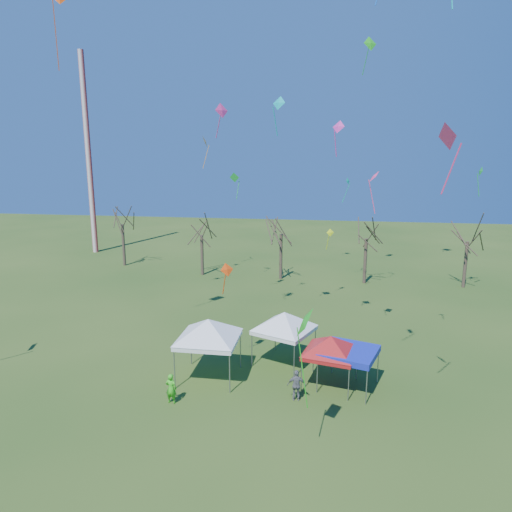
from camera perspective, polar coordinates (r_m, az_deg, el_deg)
The scene contains 26 objects.
ground at distance 24.38m, azimuth 2.46°, elevation -17.97°, with size 140.00×140.00×0.00m, color #2A4B18.
radio_mast at distance 62.77m, azimuth -20.21°, elevation 11.74°, with size 0.70×0.70×25.00m, color silver.
tree_0 at distance 53.91m, azimuth -16.48°, elevation 5.60°, with size 3.83×3.83×8.44m.
tree_1 at distance 47.87m, azimuth -6.86°, elevation 4.40°, with size 3.42×3.42×7.54m.
tree_2 at distance 45.95m, azimuth 3.18°, elevation 4.76°, with size 3.71×3.71×8.18m.
tree_3 at distance 45.55m, azimuth 13.73°, elevation 4.10°, with size 3.59×3.59×7.91m.
tree_4 at distance 47.18m, azimuth 25.10°, elevation 3.54°, with size 3.58×3.58×7.89m.
tent_white_west at distance 25.67m, azimuth -5.99°, elevation -8.35°, with size 4.59×4.59×4.05m.
tent_white_mid at distance 27.40m, azimuth 3.58°, elevation -7.45°, with size 3.95×3.95×3.77m.
tent_red at distance 25.19m, azimuth 9.35°, elevation -10.27°, with size 3.69×3.69×3.33m.
tent_blue at distance 25.44m, azimuth 11.56°, elevation -11.76°, with size 3.52×3.52×2.20m.
person_green at distance 24.45m, azimuth -10.57°, elevation -15.97°, with size 0.58×0.38×1.58m, color green.
person_grey at distance 24.39m, azimuth 5.10°, elevation -15.80°, with size 0.96×0.40×1.64m, color slate.
kite_24 at distance 30.63m, azimuth 2.85°, elevation 18.50°, with size 1.03×0.81×2.50m.
kite_18 at distance 29.17m, azimuth 10.24°, elevation 15.54°, with size 0.92×0.79×2.20m.
kite_17 at distance 29.46m, azimuth 14.50°, elevation 9.51°, with size 0.74×0.98×2.72m.
kite_19 at distance 39.26m, azimuth 9.25°, elevation 2.81°, with size 0.68×0.53×1.84m.
kite_2 at distance 47.03m, azimuth -6.35°, elevation 14.00°, with size 0.96×1.41×3.25m.
kite_11 at distance 34.94m, azimuth -4.31°, elevation 17.67°, with size 1.03×1.11×2.53m.
kite_5 at distance 17.81m, azimuth 5.97°, elevation -8.33°, with size 0.81×1.40×4.41m.
kite_3 at distance 45.23m, azimuth 14.10°, elevation 24.36°, with size 1.42×1.15×3.27m.
kite_13 at distance 43.58m, azimuth -2.69°, elevation 9.74°, with size 1.03×0.71×2.51m.
kite_1 at distance 26.04m, azimuth -3.66°, elevation -1.79°, with size 0.89×0.84×1.85m.
kite_27 at distance 19.45m, azimuth 22.92°, elevation 13.56°, with size 0.89×1.18×2.74m.
kite_22 at distance 44.05m, azimuth 11.41°, elevation 9.02°, with size 0.76×0.86×2.40m.
kite_12 at distance 43.20m, azimuth 26.23°, elevation 9.39°, with size 0.36×0.82×2.55m.
Camera 1 is at (2.37, -20.93, 12.27)m, focal length 32.00 mm.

